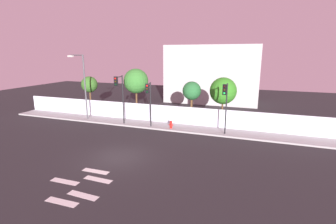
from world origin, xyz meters
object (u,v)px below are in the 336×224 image
object	(u,v)px
roadside_tree_midleft	(136,81)
roadside_tree_leftmost	(89,85)
traffic_light_center	(149,95)
roadside_tree_rightmost	(223,91)
traffic_light_left	(119,90)
traffic_light_right	(225,98)
street_lamp_curbside	(83,82)
roadside_tree_midright	(192,91)
fire_hydrant	(171,124)

from	to	relation	value
roadside_tree_midleft	roadside_tree_leftmost	bearing A→B (deg)	180.00
traffic_light_center	roadside_tree_rightmost	xyz separation A→B (m)	(6.37, 4.15, 0.18)
traffic_light_center	roadside_tree_rightmost	size ratio (longest dim) A/B	0.89
traffic_light_left	roadside_tree_rightmost	distance (m)	10.39
traffic_light_right	roadside_tree_rightmost	size ratio (longest dim) A/B	0.93
traffic_light_center	traffic_light_left	bearing A→B (deg)	-178.39
traffic_light_right	street_lamp_curbside	bearing A→B (deg)	178.39
traffic_light_left	roadside_tree_midleft	world-z (taller)	roadside_tree_midleft
traffic_light_center	street_lamp_curbside	size ratio (longest dim) A/B	0.63
traffic_light_center	roadside_tree_midright	world-z (taller)	traffic_light_center
traffic_light_center	roadside_tree_leftmost	world-z (taller)	traffic_light_center
traffic_light_left	street_lamp_curbside	size ratio (longest dim) A/B	0.71
traffic_light_right	roadside_tree_midleft	size ratio (longest dim) A/B	0.82
roadside_tree_midright	roadside_tree_midleft	bearing A→B (deg)	-180.00
fire_hydrant	roadside_tree_midright	world-z (taller)	roadside_tree_midright
street_lamp_curbside	traffic_light_center	bearing A→B (deg)	-4.66
roadside_tree_leftmost	roadside_tree_rightmost	bearing A→B (deg)	0.00
roadside_tree_midright	roadside_tree_rightmost	bearing A→B (deg)	0.00
street_lamp_curbside	fire_hydrant	bearing A→B (deg)	0.44
traffic_light_center	roadside_tree_midright	bearing A→B (deg)	53.21
traffic_light_left	roadside_tree_leftmost	xyz separation A→B (m)	(-6.73, 4.24, -0.26)
street_lamp_curbside	roadside_tree_midright	xyz separation A→B (m)	(11.04, 3.51, -0.88)
traffic_light_left	fire_hydrant	bearing A→B (deg)	9.03
street_lamp_curbside	roadside_tree_leftmost	world-z (taller)	street_lamp_curbside
traffic_light_left	fire_hydrant	distance (m)	6.08
fire_hydrant	street_lamp_curbside	bearing A→B (deg)	-179.56
traffic_light_left	roadside_tree_leftmost	bearing A→B (deg)	147.77
street_lamp_curbside	roadside_tree_rightmost	xyz separation A→B (m)	(14.30, 3.51, -0.70)
roadside_tree_rightmost	roadside_tree_leftmost	bearing A→B (deg)	-180.00
roadside_tree_rightmost	traffic_light_right	bearing A→B (deg)	-79.64
traffic_light_center	roadside_tree_midright	distance (m)	5.18
street_lamp_curbside	roadside_tree_midleft	size ratio (longest dim) A/B	1.25
roadside_tree_midleft	roadside_tree_midright	world-z (taller)	roadside_tree_midleft
fire_hydrant	roadside_tree_leftmost	bearing A→B (deg)	163.81
roadside_tree_leftmost	roadside_tree_midleft	distance (m)	6.43
traffic_light_right	fire_hydrant	size ratio (longest dim) A/B	6.02
roadside_tree_rightmost	roadside_tree_midleft	bearing A→B (deg)	-180.00
traffic_light_left	traffic_light_center	size ratio (longest dim) A/B	1.13
traffic_light_center	roadside_tree_midleft	distance (m)	5.45
fire_hydrant	roadside_tree_midright	distance (m)	4.58
traffic_light_right	roadside_tree_midright	bearing A→B (deg)	135.41
street_lamp_curbside	traffic_light_left	bearing A→B (deg)	-8.65
traffic_light_left	street_lamp_curbside	bearing A→B (deg)	171.35
traffic_light_center	fire_hydrant	world-z (taller)	traffic_light_center
traffic_light_left	roadside_tree_rightmost	bearing A→B (deg)	24.10
street_lamp_curbside	roadside_tree_rightmost	size ratio (longest dim) A/B	1.42
traffic_light_right	roadside_tree_midleft	bearing A→B (deg)	159.53
fire_hydrant	roadside_tree_rightmost	size ratio (longest dim) A/B	0.15
traffic_light_left	roadside_tree_rightmost	world-z (taller)	traffic_light_left
traffic_light_center	roadside_tree_rightmost	world-z (taller)	roadside_tree_rightmost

